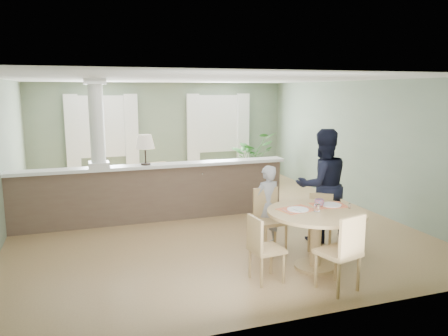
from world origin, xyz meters
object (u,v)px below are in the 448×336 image
object	(u,v)px
sofa	(126,188)
chair_side	(262,246)
chair_near	(343,250)
dining_table	(316,223)
chair_far_man	(320,219)
man_person	(322,185)
houseplant	(252,157)
child_person	(267,206)
chair_far_boy	(269,216)

from	to	relation	value
sofa	chair_side	world-z (taller)	chair_side
chair_near	chair_side	world-z (taller)	chair_near
dining_table	sofa	bearing A→B (deg)	117.22
chair_far_man	man_person	size ratio (longest dim) A/B	0.46
sofa	man_person	distance (m)	4.32
sofa	houseplant	size ratio (longest dim) A/B	2.13
sofa	child_person	distance (m)	3.67
sofa	dining_table	xyz separation A→B (m)	(2.17, -4.21, 0.24)
chair_far_man	chair_side	size ratio (longest dim) A/B	0.98
houseplant	child_person	distance (m)	5.05
sofa	dining_table	size ratio (longest dim) A/B	2.11
sofa	chair_far_man	world-z (taller)	chair_far_man
houseplant	dining_table	bearing A→B (deg)	-103.78
chair_near	chair_side	xyz separation A→B (m)	(-0.83, 0.60, -0.06)
chair_far_boy	chair_side	distance (m)	1.24
chair_far_man	chair_far_boy	bearing A→B (deg)	-164.26
chair_near	man_person	size ratio (longest dim) A/B	0.53
sofa	chair_near	xyz separation A→B (m)	(2.09, -4.99, 0.13)
man_person	chair_side	bearing A→B (deg)	40.98
dining_table	chair_near	bearing A→B (deg)	-95.51
dining_table	chair_side	xyz separation A→B (m)	(-0.90, -0.18, -0.17)
houseplant	child_person	world-z (taller)	houseplant
chair_far_boy	chair_side	xyz separation A→B (m)	(-0.59, -1.09, -0.04)
sofa	child_person	world-z (taller)	child_person
chair_far_boy	man_person	size ratio (longest dim) A/B	0.52
sofa	child_person	bearing A→B (deg)	-69.70
chair_side	man_person	size ratio (longest dim) A/B	0.47
child_person	man_person	distance (m)	1.01
chair_near	child_person	world-z (taller)	child_person
chair_far_boy	child_person	bearing A→B (deg)	72.67
dining_table	child_person	distance (m)	1.11
dining_table	chair_far_boy	bearing A→B (deg)	109.05
sofa	chair_near	world-z (taller)	chair_near
chair_near	chair_side	distance (m)	1.02
chair_far_boy	child_person	xyz separation A→B (m)	(0.04, 0.17, 0.12)
chair_near	man_person	bearing A→B (deg)	-128.87
chair_far_boy	chair_far_man	size ratio (longest dim) A/B	1.11
chair_far_boy	houseplant	bearing A→B (deg)	68.00
dining_table	child_person	size ratio (longest dim) A/B	1.05
chair_far_man	man_person	bearing A→B (deg)	88.81
houseplant	dining_table	world-z (taller)	houseplant
houseplant	chair_far_man	xyz separation A→B (m)	(-0.95, -5.16, -0.20)
dining_table	chair_far_man	bearing A→B (deg)	54.68
houseplant	chair_far_man	size ratio (longest dim) A/B	1.57
houseplant	chair_far_boy	world-z (taller)	houseplant
chair_far_boy	man_person	distance (m)	1.09
chair_near	chair_side	size ratio (longest dim) A/B	1.13
chair_near	man_person	world-z (taller)	man_person
houseplant	man_person	xyz separation A→B (m)	(-0.73, -4.83, 0.26)
sofa	chair_far_man	bearing A→B (deg)	-64.00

